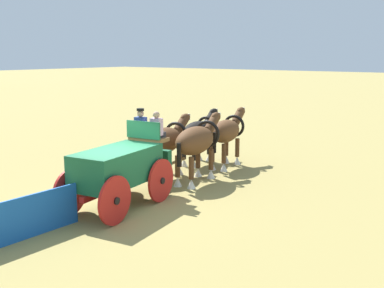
# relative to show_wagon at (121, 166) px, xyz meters

# --- Properties ---
(ground_plane) EXTENTS (220.00, 220.00, 0.00)m
(ground_plane) POSITION_rel_show_wagon_xyz_m (-0.17, -0.03, -1.24)
(ground_plane) COLOR #9E8C4C
(show_wagon) EXTENTS (5.93, 2.18, 2.81)m
(show_wagon) POSITION_rel_show_wagon_xyz_m (0.00, 0.00, 0.00)
(show_wagon) COLOR #195B38
(show_wagon) RESTS_ON ground
(draft_horse_rear_near) EXTENTS (3.03, 1.24, 2.22)m
(draft_horse_rear_near) POSITION_rel_show_wagon_xyz_m (3.48, 1.17, 0.11)
(draft_horse_rear_near) COLOR brown
(draft_horse_rear_near) RESTS_ON ground
(draft_horse_rear_off) EXTENTS (3.21, 1.30, 2.34)m
(draft_horse_rear_off) POSITION_rel_show_wagon_xyz_m (3.66, -0.11, 0.22)
(draft_horse_rear_off) COLOR brown
(draft_horse_rear_off) RESTS_ON ground
(draft_horse_lead_near) EXTENTS (2.97, 1.14, 2.16)m
(draft_horse_lead_near) POSITION_rel_show_wagon_xyz_m (6.07, 1.56, 0.06)
(draft_horse_lead_near) COLOR black
(draft_horse_lead_near) RESTS_ON ground
(draft_horse_lead_off) EXTENTS (2.95, 1.19, 2.29)m
(draft_horse_lead_off) POSITION_rel_show_wagon_xyz_m (6.25, 0.27, 0.17)
(draft_horse_lead_off) COLOR brown
(draft_horse_lead_off) RESTS_ON ground
(sponsor_banner) EXTENTS (3.20, 0.13, 1.10)m
(sponsor_banner) POSITION_rel_show_wagon_xyz_m (-3.26, 0.08, -0.69)
(sponsor_banner) COLOR #1959B2
(sponsor_banner) RESTS_ON ground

